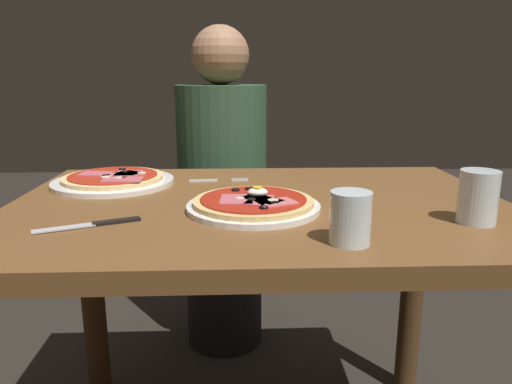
{
  "coord_description": "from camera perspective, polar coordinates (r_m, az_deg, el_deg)",
  "views": [
    {
      "loc": [
        -0.05,
        -1.03,
        1.02
      ],
      "look_at": [
        -0.01,
        -0.03,
        0.77
      ],
      "focal_mm": 33.38,
      "sensor_mm": 36.0,
      "label": 1
    }
  ],
  "objects": [
    {
      "name": "pizza_foreground",
      "position": [
        1.0,
        -0.29,
        -1.45
      ],
      "size": [
        0.28,
        0.28,
        0.05
      ],
      "color": "white",
      "rests_on": "dining_table"
    },
    {
      "name": "pizza_across_left",
      "position": [
        1.29,
        -16.7,
        1.4
      ],
      "size": [
        0.31,
        0.31,
        0.03
      ],
      "color": "white",
      "rests_on": "dining_table"
    },
    {
      "name": "knife",
      "position": [
        0.95,
        -18.65,
        -3.65
      ],
      "size": [
        0.19,
        0.09,
        0.01
      ],
      "color": "silver",
      "rests_on": "dining_table"
    },
    {
      "name": "water_glass_far",
      "position": [
        0.81,
        11.22,
        -3.43
      ],
      "size": [
        0.07,
        0.07,
        0.09
      ],
      "color": "silver",
      "rests_on": "dining_table"
    },
    {
      "name": "fork",
      "position": [
        1.27,
        -5.07,
        1.39
      ],
      "size": [
        0.16,
        0.03,
        0.0
      ],
      "color": "silver",
      "rests_on": "dining_table"
    },
    {
      "name": "water_glass_near",
      "position": [
        1.0,
        25.02,
        -0.94
      ],
      "size": [
        0.07,
        0.07,
        0.1
      ],
      "color": "silver",
      "rests_on": "dining_table"
    },
    {
      "name": "diner_person",
      "position": [
        1.76,
        -4.01,
        -1.12
      ],
      "size": [
        0.32,
        0.32,
        1.18
      ],
      "rotation": [
        0.0,
        0.0,
        3.14
      ],
      "color": "black",
      "rests_on": "ground"
    },
    {
      "name": "dining_table",
      "position": [
        1.11,
        0.47,
        -7.37
      ],
      "size": [
        1.12,
        0.77,
        0.74
      ],
      "color": "brown",
      "rests_on": "ground"
    }
  ]
}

